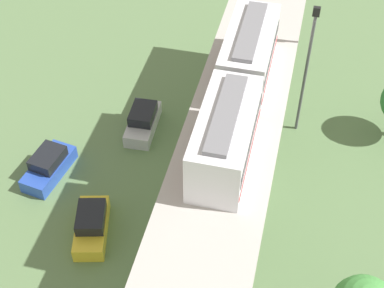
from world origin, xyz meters
TOP-DOWN VIEW (x-y plane):
  - ground_plane at (0.00, 0.00)m, footprint 120.00×120.00m
  - viaduct at (0.00, 0.00)m, footprint 5.20×28.00m
  - train at (0.00, -1.34)m, footprint 2.64×13.55m
  - parked_car_blue at (-12.08, -1.96)m, footprint 2.45×4.44m
  - parked_car_yellow at (-7.65, -5.83)m, footprint 2.77×4.51m
  - parked_car_silver at (-7.29, 3.62)m, footprint 2.00×4.28m
  - signal_post at (3.40, 6.24)m, footprint 0.44×0.28m

SIDE VIEW (x-z plane):
  - ground_plane at x=0.00m, z-range 0.00..0.00m
  - parked_car_blue at x=-12.08m, z-range -0.14..1.62m
  - parked_car_yellow at x=-7.65m, z-range -0.14..1.62m
  - parked_car_silver at x=-7.29m, z-range -0.14..1.62m
  - signal_post at x=3.40m, z-range 0.52..10.56m
  - viaduct at x=0.00m, z-range 1.90..9.34m
  - train at x=0.00m, z-range 7.35..10.59m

